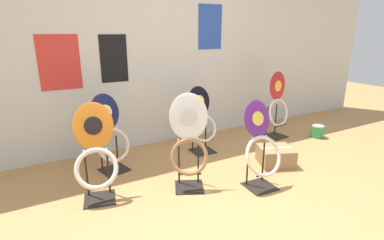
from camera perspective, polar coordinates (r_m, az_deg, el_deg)
ground_plane at (r=2.70m, az=14.44°, el=-17.99°), size 14.00×14.00×0.00m
wall_back at (r=4.05m, az=-5.97°, el=13.65°), size 8.00×0.07×2.60m
toilet_seat_display_white_plain at (r=2.90m, az=-0.59°, el=-4.62°), size 0.44×0.40×0.94m
toilet_seat_display_navy_moon at (r=3.40m, az=-15.28°, el=-2.84°), size 0.42×0.38×0.86m
toilet_seat_display_purple_note at (r=3.00m, az=13.02°, el=-5.20°), size 0.42×0.33×0.87m
toilet_seat_display_orange_sun at (r=2.86m, az=-17.84°, el=-6.93°), size 0.45×0.45×0.89m
toilet_seat_display_crimson_swirl at (r=4.49m, az=16.00°, el=2.27°), size 0.42×0.31×0.96m
toilet_seat_display_jazz_black at (r=3.80m, az=1.91°, el=-0.52°), size 0.37×0.31×0.84m
paint_can at (r=4.76m, az=22.80°, el=-1.93°), size 0.18×0.18×0.18m
storage_box at (r=3.66m, az=15.63°, el=-6.59°), size 0.48×0.46×0.21m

